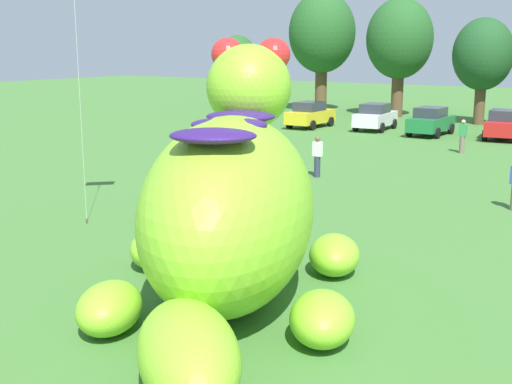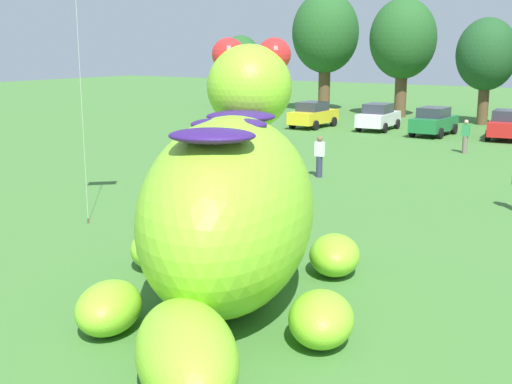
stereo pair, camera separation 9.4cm
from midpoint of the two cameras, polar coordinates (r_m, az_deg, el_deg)
ground_plane at (r=15.04m, az=-2.19°, el=-8.39°), size 160.00×160.00×0.00m
giant_inflatable_creature at (r=13.91m, az=-2.01°, el=-1.38°), size 8.67×9.43×5.54m
car_yellow at (r=44.79m, az=4.97°, el=6.61°), size 1.96×4.11×1.72m
car_white at (r=43.95m, az=10.48°, el=6.34°), size 2.17×4.21×1.72m
car_green at (r=42.01m, az=15.03°, el=5.85°), size 1.99×4.13×1.72m
car_red at (r=41.53m, az=20.73°, el=5.40°), size 2.29×4.27×1.72m
tree_far_left at (r=61.01m, az=-1.25°, el=11.23°), size 3.53×3.53×6.27m
tree_left at (r=56.19m, az=6.00°, el=13.33°), size 5.44×5.44×9.66m
tree_mid_left at (r=52.46m, az=12.51°, el=12.61°), size 4.99×4.99×8.86m
tree_centre_left at (r=48.69m, az=19.17°, el=11.00°), size 4.07×4.07×7.23m
spectator_near_inflatable at (r=27.69m, az=5.54°, el=3.01°), size 0.38×0.26×1.71m
spectator_by_cars at (r=35.37m, az=17.54°, el=4.53°), size 0.38×0.26×1.71m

